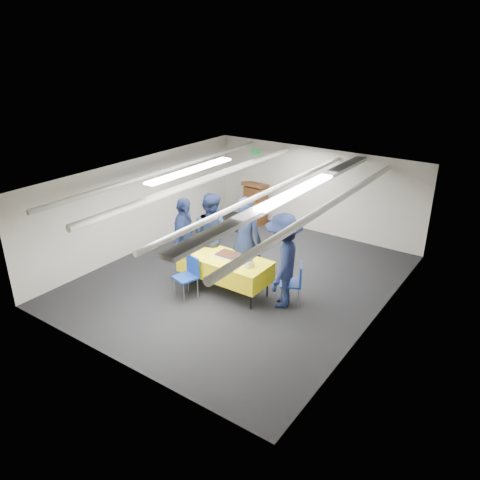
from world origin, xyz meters
name	(u,v)px	position (x,y,z in m)	size (l,w,h in m)	color
ground	(240,279)	(0.00, 0.00, 0.00)	(7.00, 7.00, 0.00)	black
room_shell	(255,197)	(0.09, 0.41, 1.81)	(6.00, 7.00, 2.30)	beige
serving_table	(225,267)	(0.02, -0.59, 0.56)	(1.96, 0.86, 0.77)	black
sheet_cake	(228,255)	(0.06, -0.53, 0.81)	(0.46, 0.36, 0.08)	white
plate_stack_left	(195,246)	(-0.72, -0.64, 0.85)	(0.22, 0.22, 0.17)	white
plate_stack_right	(248,262)	(0.64, -0.64, 0.85)	(0.24, 0.24, 0.17)	white
podium	(256,203)	(-1.60, 3.05, 0.61)	(0.62, 0.53, 1.25)	#5C3217
chair_near	(189,273)	(-0.45, -1.18, 0.53)	(0.51, 0.51, 0.87)	gray
chair_right	(295,280)	(1.47, -0.21, 0.53)	(0.57, 0.57, 0.87)	gray
chair_left	(184,236)	(-1.79, 0.19, 0.53)	(0.59, 0.59, 0.87)	gray
sailor_a	(245,241)	(0.16, -0.06, 0.98)	(0.71, 0.47, 1.96)	black
sailor_b	(211,234)	(-0.71, -0.11, 0.95)	(0.92, 0.72, 1.90)	black
sailor_c	(184,239)	(-1.05, -0.59, 0.92)	(1.08, 0.45, 1.84)	black
sailor_d	(283,261)	(1.27, -0.38, 0.96)	(1.24, 0.71, 1.91)	black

